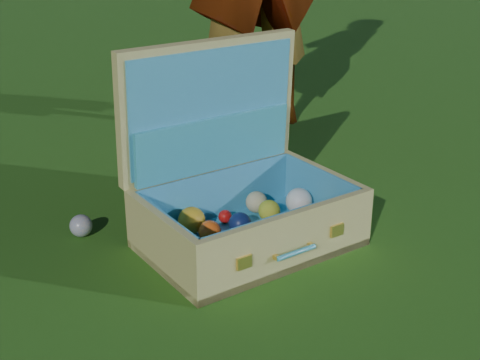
% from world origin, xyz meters
% --- Properties ---
extents(ground, '(60.00, 60.00, 0.00)m').
position_xyz_m(ground, '(0.00, 0.00, 0.00)').
color(ground, '#215114').
rests_on(ground, ground).
extents(stray_ball, '(0.07, 0.07, 0.07)m').
position_xyz_m(stray_ball, '(-0.58, 0.09, 0.03)').
color(stray_ball, '#446CB2').
rests_on(stray_ball, ground).
extents(suitcase, '(0.66, 0.55, 0.55)m').
position_xyz_m(suitcase, '(-0.16, -0.07, 0.16)').
color(suitcase, tan).
rests_on(suitcase, ground).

